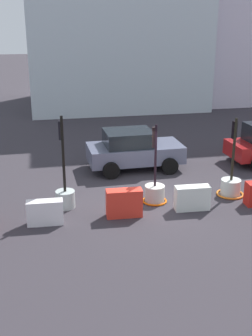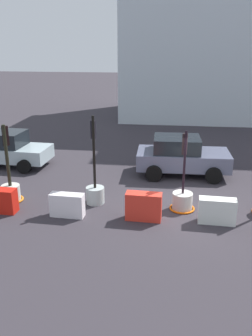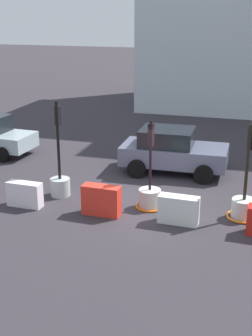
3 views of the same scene
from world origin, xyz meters
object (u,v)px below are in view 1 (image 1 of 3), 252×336
(construction_barrier_1, at_px, (45,212))
(construction_barrier_3, at_px, (192,198))
(traffic_light_2, at_px, (155,190))
(car_grey_saloon, at_px, (133,149))
(construction_barrier_2, at_px, (124,203))
(traffic_light_3, at_px, (231,185))
(traffic_light_1, at_px, (65,192))

(construction_barrier_1, distance_m, construction_barrier_3, 4.81)
(traffic_light_2, height_order, car_grey_saloon, traffic_light_2)
(construction_barrier_2, bearing_deg, construction_barrier_3, 1.55)
(traffic_light_3, height_order, construction_barrier_2, traffic_light_3)
(construction_barrier_1, bearing_deg, construction_barrier_3, 1.68)
(traffic_light_2, height_order, construction_barrier_2, traffic_light_2)
(traffic_light_2, relative_size, construction_barrier_2, 2.37)
(traffic_light_1, xyz_separation_m, traffic_light_2, (3.06, -0.13, -0.13))
(traffic_light_2, distance_m, car_grey_saloon, 3.54)
(traffic_light_1, distance_m, car_grey_saloon, 4.57)
(construction_barrier_1, relative_size, car_grey_saloon, 0.29)
(traffic_light_2, height_order, traffic_light_3, traffic_light_3)
(construction_barrier_3, height_order, car_grey_saloon, car_grey_saloon)
(traffic_light_3, relative_size, construction_barrier_3, 2.42)
(construction_barrier_2, height_order, construction_barrier_3, construction_barrier_2)
(traffic_light_1, distance_m, traffic_light_3, 5.89)
(traffic_light_1, bearing_deg, construction_barrier_3, -13.65)
(traffic_light_3, bearing_deg, construction_barrier_1, -170.91)
(construction_barrier_3, bearing_deg, car_grey_saloon, 103.54)
(traffic_light_1, bearing_deg, traffic_light_3, -0.87)
(traffic_light_1, bearing_deg, traffic_light_2, -2.51)
(construction_barrier_1, relative_size, construction_barrier_2, 0.97)
(traffic_light_2, xyz_separation_m, car_grey_saloon, (0.00, 3.52, 0.41))
(construction_barrier_2, bearing_deg, traffic_light_3, 13.42)
(construction_barrier_2, xyz_separation_m, car_grey_saloon, (1.25, 4.45, 0.37))
(construction_barrier_1, bearing_deg, traffic_light_1, 58.82)
(traffic_light_2, xyz_separation_m, construction_barrier_2, (-1.25, -0.93, 0.04))
(construction_barrier_2, height_order, car_grey_saloon, car_grey_saloon)
(traffic_light_3, distance_m, construction_barrier_3, 1.99)
(construction_barrier_1, height_order, construction_barrier_2, construction_barrier_2)
(traffic_light_2, relative_size, traffic_light_3, 0.97)
(traffic_light_1, height_order, traffic_light_3, traffic_light_1)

